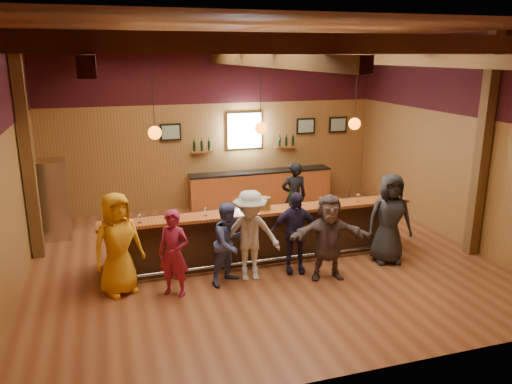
# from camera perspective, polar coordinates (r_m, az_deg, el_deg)

# --- Properties ---
(room) EXTENTS (9.04, 9.00, 4.52)m
(room) POSITION_cam_1_polar(r_m,az_deg,el_deg) (9.60, 0.44, 10.40)
(room) COLOR brown
(room) RESTS_ON ground
(bar_counter) EXTENTS (6.30, 1.07, 1.11)m
(bar_counter) POSITION_cam_1_polar(r_m,az_deg,el_deg) (10.29, 0.34, -4.66)
(bar_counter) COLOR black
(bar_counter) RESTS_ON ground
(back_bar_cabinet) EXTENTS (4.00, 0.52, 0.95)m
(back_bar_cabinet) POSITION_cam_1_polar(r_m,az_deg,el_deg) (13.89, 0.54, 0.53)
(back_bar_cabinet) COLOR #94441B
(back_bar_cabinet) RESTS_ON ground
(window) EXTENTS (0.95, 0.09, 0.95)m
(window) POSITION_cam_1_polar(r_m,az_deg,el_deg) (13.67, -1.34, 7.03)
(window) COLOR silver
(window) RESTS_ON room
(framed_pictures) EXTENTS (5.35, 0.05, 0.45)m
(framed_pictures) POSITION_cam_1_polar(r_m,az_deg,el_deg) (13.91, 2.13, 7.38)
(framed_pictures) COLOR black
(framed_pictures) RESTS_ON room
(wine_shelves) EXTENTS (3.00, 0.18, 0.30)m
(wine_shelves) POSITION_cam_1_polar(r_m,az_deg,el_deg) (13.67, -1.25, 5.21)
(wine_shelves) COLOR #94441B
(wine_shelves) RESTS_ON room
(pendant_lights) EXTENTS (4.24, 0.24, 1.37)m
(pendant_lights) POSITION_cam_1_polar(r_m,az_deg,el_deg) (9.60, 0.54, 7.37)
(pendant_lights) COLOR black
(pendant_lights) RESTS_ON room
(stainless_fridge) EXTENTS (0.70, 0.70, 1.80)m
(stainless_fridge) POSITION_cam_1_polar(r_m,az_deg,el_deg) (12.14, -22.26, -0.81)
(stainless_fridge) COLOR silver
(stainless_fridge) RESTS_ON ground
(customer_orange) EXTENTS (1.05, 0.88, 1.83)m
(customer_orange) POSITION_cam_1_polar(r_m,az_deg,el_deg) (8.95, -15.52, -5.73)
(customer_orange) COLOR orange
(customer_orange) RESTS_ON ground
(customer_redvest) EXTENTS (0.67, 0.61, 1.54)m
(customer_redvest) POSITION_cam_1_polar(r_m,az_deg,el_deg) (8.72, -9.38, -6.95)
(customer_redvest) COLOR maroon
(customer_redvest) RESTS_ON ground
(customer_denim) EXTENTS (0.93, 0.88, 1.52)m
(customer_denim) POSITION_cam_1_polar(r_m,az_deg,el_deg) (9.08, -3.06, -5.87)
(customer_denim) COLOR #47548F
(customer_denim) RESTS_ON ground
(customer_white) EXTENTS (1.17, 0.76, 1.71)m
(customer_white) POSITION_cam_1_polar(r_m,az_deg,el_deg) (9.17, -0.67, -5.00)
(customer_white) COLOR beige
(customer_white) RESTS_ON ground
(customer_navy) EXTENTS (0.99, 0.57, 1.60)m
(customer_navy) POSITION_cam_1_polar(r_m,az_deg,el_deg) (9.52, 4.44, -4.65)
(customer_navy) COLOR #241D3A
(customer_navy) RESTS_ON ground
(customer_brown) EXTENTS (1.57, 0.77, 1.62)m
(customer_brown) POSITION_cam_1_polar(r_m,az_deg,el_deg) (9.32, 8.28, -5.13)
(customer_brown) COLOR brown
(customer_brown) RESTS_ON ground
(customer_dark) EXTENTS (0.99, 0.75, 1.82)m
(customer_dark) POSITION_cam_1_polar(r_m,az_deg,el_deg) (10.26, 15.02, -2.96)
(customer_dark) COLOR #242526
(customer_dark) RESTS_ON ground
(bartender) EXTENTS (0.64, 0.45, 1.67)m
(bartender) POSITION_cam_1_polar(r_m,az_deg,el_deg) (11.68, 4.36, -0.59)
(bartender) COLOR black
(bartender) RESTS_ON ground
(ice_bucket) EXTENTS (0.23, 0.23, 0.25)m
(ice_bucket) POSITION_cam_1_polar(r_m,az_deg,el_deg) (9.79, 1.03, -1.31)
(ice_bucket) COLOR brown
(ice_bucket) RESTS_ON bar_counter
(bottle_a) EXTENTS (0.07, 0.07, 0.34)m
(bottle_a) POSITION_cam_1_polar(r_m,az_deg,el_deg) (10.06, 4.58, -0.85)
(bottle_a) COLOR black
(bottle_a) RESTS_ON bar_counter
(bottle_b) EXTENTS (0.08, 0.08, 0.39)m
(bottle_b) POSITION_cam_1_polar(r_m,az_deg,el_deg) (10.04, 4.02, -0.76)
(bottle_b) COLOR black
(bottle_b) RESTS_ON bar_counter
(glass_a) EXTENTS (0.07, 0.07, 0.16)m
(glass_a) POSITION_cam_1_polar(r_m,az_deg,el_deg) (9.28, -13.17, -2.75)
(glass_a) COLOR silver
(glass_a) RESTS_ON bar_counter
(glass_b) EXTENTS (0.09, 0.09, 0.19)m
(glass_b) POSITION_cam_1_polar(r_m,az_deg,el_deg) (9.34, -9.84, -2.30)
(glass_b) COLOR silver
(glass_b) RESTS_ON bar_counter
(glass_c) EXTENTS (0.07, 0.07, 0.16)m
(glass_c) POSITION_cam_1_polar(r_m,az_deg,el_deg) (9.47, -9.15, -2.17)
(glass_c) COLOR silver
(glass_c) RESTS_ON bar_counter
(glass_d) EXTENTS (0.07, 0.07, 0.16)m
(glass_d) POSITION_cam_1_polar(r_m,az_deg,el_deg) (9.47, -5.80, -2.05)
(glass_d) COLOR silver
(glass_d) RESTS_ON bar_counter
(glass_e) EXTENTS (0.08, 0.08, 0.19)m
(glass_e) POSITION_cam_1_polar(r_m,az_deg,el_deg) (9.74, -1.19, -1.35)
(glass_e) COLOR silver
(glass_e) RESTS_ON bar_counter
(glass_f) EXTENTS (0.09, 0.09, 0.19)m
(glass_f) POSITION_cam_1_polar(r_m,az_deg,el_deg) (10.00, 4.72, -0.93)
(glass_f) COLOR silver
(glass_f) RESTS_ON bar_counter
(glass_g) EXTENTS (0.08, 0.08, 0.18)m
(glass_g) POSITION_cam_1_polar(r_m,az_deg,el_deg) (10.16, 7.36, -0.80)
(glass_g) COLOR silver
(glass_g) RESTS_ON bar_counter
(glass_h) EXTENTS (0.08, 0.08, 0.19)m
(glass_h) POSITION_cam_1_polar(r_m,az_deg,el_deg) (10.49, 11.60, -0.43)
(glass_h) COLOR silver
(glass_h) RESTS_ON bar_counter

